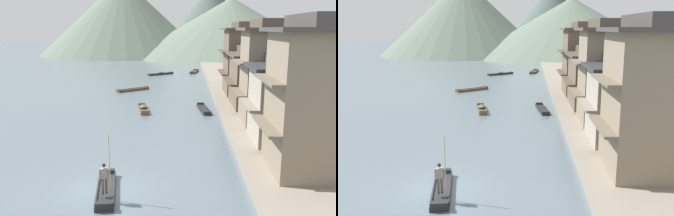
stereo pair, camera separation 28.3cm
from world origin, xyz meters
TOP-DOWN VIEW (x-y plane):
  - ground_plane at (0.00, 0.00)m, footprint 400.00×400.00m
  - riverbank_right at (16.76, 30.00)m, footprint 18.00×110.00m
  - boat_foreground_poled at (0.08, -0.38)m, footprint 1.68×4.68m
  - boatman_person at (0.29, -1.50)m, footprint 0.53×0.36m
  - boat_moored_nearest at (6.24, 20.13)m, footprint 1.43×4.97m
  - boat_moored_second at (5.93, 54.83)m, footprint 1.97×5.24m
  - boat_moored_third at (-0.21, 19.54)m, footprint 1.66×4.27m
  - boat_moored_far at (-3.18, 32.52)m, footprint 4.30×3.92m
  - boat_midriver_drifting at (-0.52, 51.01)m, footprint 4.73×4.13m
  - house_waterfront_nearest at (11.75, 1.79)m, footprint 6.29×5.74m
  - house_waterfront_second at (12.14, 7.68)m, footprint 7.08×5.76m
  - house_waterfront_tall at (11.18, 12.89)m, footprint 5.16×5.58m
  - house_waterfront_narrow at (11.21, 20.04)m, footprint 5.21×7.74m
  - house_waterfront_far at (11.67, 27.67)m, footprint 6.15×6.98m
  - hill_far_west at (12.96, 119.92)m, footprint 37.71×37.71m
  - hill_far_centre at (-16.93, 107.14)m, footprint 54.67×54.67m
  - hill_far_east at (17.98, 99.86)m, footprint 62.99×62.99m

SIDE VIEW (x-z plane):
  - ground_plane at x=0.00m, z-range 0.00..0.00m
  - boat_moored_nearest at x=6.24m, z-range -0.07..0.34m
  - boat_moored_far at x=-3.18m, z-range -0.07..0.36m
  - boat_moored_second at x=5.93m, z-range -0.08..0.38m
  - boat_foreground_poled at x=0.08m, z-range -0.08..0.39m
  - boat_midriver_drifting at x=-0.52m, z-range -0.11..0.49m
  - boat_moored_third at x=-0.21m, z-range -0.10..0.58m
  - riverbank_right at x=16.76m, z-range 0.00..0.64m
  - boatman_person at x=0.29m, z-range -0.04..3.00m
  - house_waterfront_narrow at x=11.21m, z-range 0.57..6.71m
  - house_waterfront_second at x=12.14m, z-range 0.58..6.72m
  - house_waterfront_far at x=11.67m, z-range 0.57..9.31m
  - house_waterfront_nearest at x=11.75m, z-range 0.59..9.33m
  - house_waterfront_tall at x=11.18m, z-range 0.59..9.33m
  - hill_far_east at x=17.98m, z-range 0.00..17.92m
  - hill_far_centre at x=-16.93m, z-range 0.00..24.87m
  - hill_far_west at x=12.96m, z-range 0.00..25.27m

